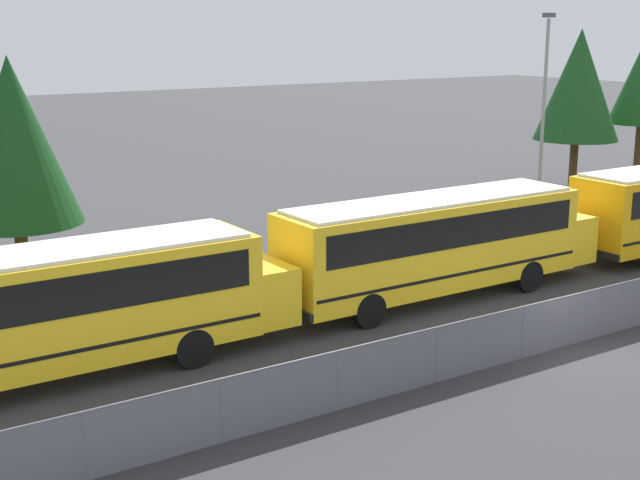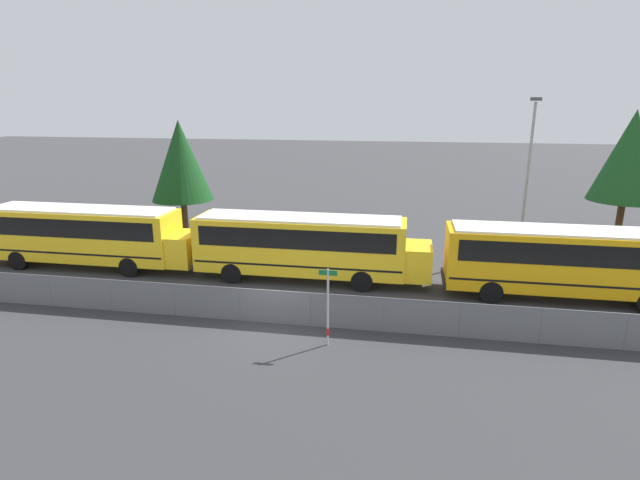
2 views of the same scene
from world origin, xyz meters
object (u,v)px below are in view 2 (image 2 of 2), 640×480
school_bus_2 (305,243)px  tree_1 (181,161)px  light_pole (528,172)px  school_bus_1 (87,232)px  tree_2 (630,156)px  street_sign (328,306)px  school_bus_3 (571,258)px

school_bus_2 → tree_1: (-10.89, 9.15, 2.96)m
light_pole → tree_1: size_ratio=1.19×
school_bus_1 → tree_2: (31.48, 10.96, 3.64)m
tree_1 → light_pole: bearing=-5.7°
street_sign → tree_1: 21.11m
street_sign → tree_2: size_ratio=0.36×
tree_2 → light_pole: bearing=-149.8°
tree_1 → tree_2: 30.00m
light_pole → tree_1: (-22.94, 2.27, -0.05)m
school_bus_1 → school_bus_3: size_ratio=1.00×
school_bus_2 → street_sign: size_ratio=3.95×
school_bus_2 → tree_2: (19.05, 10.95, 3.64)m
school_bus_3 → tree_2: bearing=61.0°
tree_2 → school_bus_3: bearing=-119.0°
street_sign → tree_2: tree_2 is taller
school_bus_3 → tree_1: bearing=158.0°
school_bus_2 → tree_2: 22.27m
school_bus_1 → tree_2: 33.53m
school_bus_1 → tree_2: tree_2 is taller
school_bus_2 → street_sign: school_bus_2 is taller
school_bus_2 → school_bus_1: bearing=-179.9°
school_bus_3 → tree_2: (6.31, 11.36, 3.64)m
light_pole → school_bus_3: bearing=-84.6°
school_bus_2 → school_bus_3: 12.75m
tree_1 → tree_2: tree_2 is taller
light_pole → tree_2: bearing=30.2°
school_bus_1 → tree_1: size_ratio=1.56×
school_bus_3 → tree_2: tree_2 is taller
school_bus_2 → tree_1: bearing=140.0°
school_bus_1 → school_bus_3: 25.17m
school_bus_2 → tree_1: tree_1 is taller
tree_1 → tree_2: bearing=3.4°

